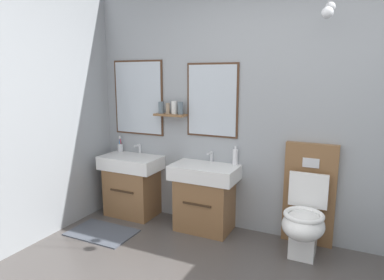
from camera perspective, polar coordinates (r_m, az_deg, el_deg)
name	(u,v)px	position (r m, az deg, el deg)	size (l,w,h in m)	color
wall_back	(290,105)	(3.44, 16.08, 5.70)	(4.61, 0.53, 2.69)	#999EA3
bath_mat	(102,232)	(3.80, -14.91, -14.79)	(0.68, 0.44, 0.01)	#474C56
vanity_sink_left	(133,183)	(4.08, -9.96, -7.19)	(0.69, 0.44, 0.71)	brown
tap_on_left_sink	(139,148)	(4.10, -8.91, -1.27)	(0.03, 0.13, 0.11)	silver
vanity_sink_right	(205,195)	(3.64, 2.20, -9.26)	(0.69, 0.44, 0.71)	brown
tap_on_right_sink	(211,155)	(3.66, 3.19, -2.60)	(0.03, 0.13, 0.11)	silver
toilet	(306,213)	(3.38, 18.61, -11.50)	(0.48, 0.62, 1.00)	brown
toothbrush_cup	(120,147)	(4.24, -11.96, -1.19)	(0.07, 0.07, 0.19)	silver
soap_dispenser	(235,157)	(3.56, 7.29, -2.79)	(0.06, 0.06, 0.20)	white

